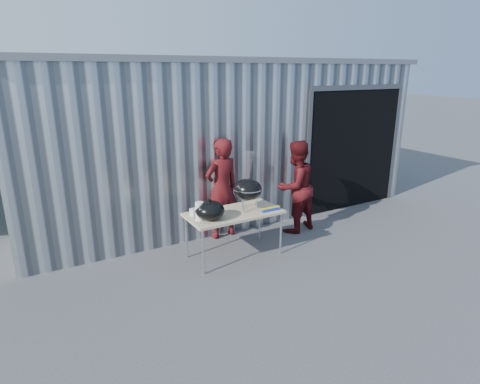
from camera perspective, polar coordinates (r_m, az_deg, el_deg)
ground at (r=6.03m, az=3.89°, el=-11.71°), size 80.00×80.00×0.00m
building at (r=9.86m, az=-6.48°, el=9.02°), size 8.20×6.20×3.10m
folding_table at (r=6.32m, az=-0.87°, el=-3.21°), size 1.50×0.75×0.75m
kettle_grill at (r=6.27m, az=1.10°, el=1.03°), size 0.46×0.46×0.94m
grill_lid at (r=5.97m, az=-4.30°, el=-2.61°), size 0.44×0.44×0.32m
paper_towels at (r=5.96m, az=-5.80°, el=-2.73°), size 0.12×0.12×0.28m
white_tub at (r=6.20m, az=-6.08°, el=-2.82°), size 0.20×0.15×0.10m
foil_box at (r=6.35m, az=4.39°, el=-2.45°), size 0.32×0.05×0.06m
person_cook at (r=7.03m, az=-2.58°, el=0.47°), size 0.69×0.49×1.78m
person_bystander at (r=7.37m, az=7.88°, el=0.75°), size 0.91×0.76×1.70m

